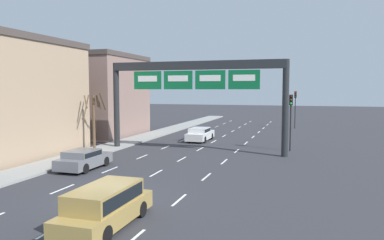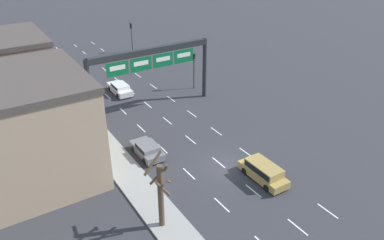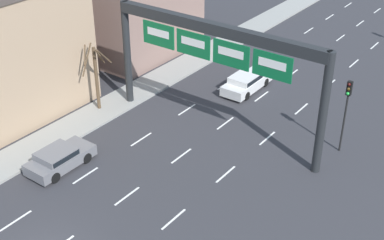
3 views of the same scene
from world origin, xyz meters
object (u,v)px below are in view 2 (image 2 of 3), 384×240
Objects in this scene: traffic_light_near_gantry at (194,64)px; traffic_light_mid_block at (131,32)px; tree_bare_closest at (89,111)px; tree_bare_second at (161,191)px; sign_gantry at (151,63)px; car_grey at (147,149)px; car_white at (120,88)px; suv_gold at (263,171)px.

traffic_light_near_gantry is 19.50m from traffic_light_mid_block.
tree_bare_second reaches higher than tree_bare_closest.
car_grey is (-5.09, -8.76, -5.24)m from sign_gantry.
tree_bare_closest reaches higher than car_white.
car_white is 0.98× the size of suv_gold.
traffic_light_mid_block is 29.26m from tree_bare_closest.
car_white is 0.97× the size of tree_bare_closest.
suv_gold is 40.57m from traffic_light_mid_block.
tree_bare_closest is at bearing -165.32° from sign_gantry.
traffic_light_near_gantry reaches higher than car_grey.
tree_bare_closest is at bearing -122.61° from traffic_light_mid_block.
car_white is 11.47m from tree_bare_closest.
traffic_light_mid_block is at bearing 68.61° from tree_bare_second.
traffic_light_mid_block is at bearing 90.84° from traffic_light_near_gantry.
car_white is 1.14× the size of car_grey.
traffic_light_mid_block reaches higher than tree_bare_closest.
sign_gantry reaches higher than car_grey.
car_white is 18.28m from traffic_light_mid_block.
car_grey is at bearing -137.50° from traffic_light_near_gantry.
sign_gantry is 3.17× the size of suv_gold.
tree_bare_second reaches higher than suv_gold.
sign_gantry is 3.22× the size of car_white.
car_white is at bearing -119.51° from traffic_light_mid_block.
sign_gantry is 18.42m from suv_gold.
tree_bare_second is at bearing -127.65° from traffic_light_near_gantry.
tree_bare_closest is (-6.87, -8.92, 2.21)m from car_white.
sign_gantry is 19.98m from tree_bare_second.
suv_gold is at bearing -52.36° from car_grey.
car_grey is 0.85× the size of tree_bare_closest.
traffic_light_near_gantry is (5.94, 20.58, 2.55)m from suv_gold.
traffic_light_near_gantry reaches higher than suv_gold.
traffic_light_mid_block reaches higher than traffic_light_near_gantry.
car_white is 10.30m from traffic_light_near_gantry.
suv_gold is at bearing -106.11° from traffic_light_near_gantry.
traffic_light_mid_block reaches higher than car_grey.
tree_bare_closest is (-3.27, 6.57, 2.24)m from car_grey.
suv_gold is at bearing -98.03° from traffic_light_mid_block.
tree_bare_second is at bearing -105.67° from car_white.
tree_bare_second is (-15.81, -40.37, -0.41)m from traffic_light_mid_block.
car_white is 25.72m from tree_bare_second.
tree_bare_closest reaches higher than car_grey.
car_grey is at bearing -111.82° from traffic_light_mid_block.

